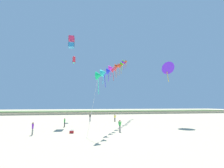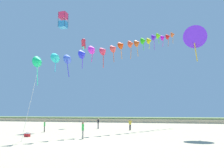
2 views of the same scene
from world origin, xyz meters
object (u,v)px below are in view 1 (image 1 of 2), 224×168
(large_kite_low_lead, at_px, (74,60))
(person_far_left, at_px, (115,117))
(large_kite_mid_trail, at_px, (167,67))
(beach_cooler, at_px, (72,132))
(large_kite_high_solo, at_px, (71,42))
(person_far_right, at_px, (65,122))
(person_near_right, at_px, (120,125))
(person_mid_center, at_px, (33,128))
(person_near_left, at_px, (90,117))

(large_kite_low_lead, bearing_deg, person_far_left, -27.38)
(person_far_left, bearing_deg, large_kite_mid_trail, -39.09)
(person_far_left, height_order, beach_cooler, person_far_left)
(beach_cooler, bearing_deg, large_kite_high_solo, 98.63)
(large_kite_mid_trail, xyz_separation_m, large_kite_high_solo, (-19.90, 4.73, 6.06))
(person_far_right, relative_size, large_kite_low_lead, 0.67)
(person_far_left, xyz_separation_m, large_kite_low_lead, (-10.35, 5.36, 15.13))
(person_near_right, bearing_deg, large_kite_high_solo, 128.31)
(large_kite_low_lead, xyz_separation_m, large_kite_mid_trail, (19.92, -13.13, -4.50))
(person_mid_center, distance_m, large_kite_high_solo, 20.16)
(large_kite_high_solo, bearing_deg, person_near_left, 45.12)
(person_near_left, bearing_deg, person_near_right, -75.79)
(person_near_left, distance_m, large_kite_high_solo, 17.85)
(person_far_left, distance_m, large_kite_mid_trail, 16.28)
(person_near_left, height_order, person_near_right, person_near_left)
(person_near_left, height_order, large_kite_mid_trail, large_kite_mid_trail)
(person_near_right, bearing_deg, beach_cooler, 177.42)
(person_near_right, distance_m, person_mid_center, 11.78)
(person_far_right, xyz_separation_m, large_kite_mid_trail, (20.12, -0.64, 10.69))
(person_near_right, xyz_separation_m, large_kite_mid_trail, (11.51, 5.88, 10.60))
(large_kite_low_lead, bearing_deg, person_far_right, -90.93)
(large_kite_high_solo, bearing_deg, person_far_left, 16.38)
(person_near_left, bearing_deg, person_mid_center, -117.41)
(beach_cooler, bearing_deg, person_far_right, 106.01)
(person_mid_center, relative_size, large_kite_mid_trail, 0.37)
(person_far_right, distance_m, large_kite_low_lead, 19.66)
(person_near_left, xyz_separation_m, person_mid_center, (-7.93, -15.30, -0.08))
(person_far_left, height_order, large_kite_mid_trail, large_kite_mid_trail)
(beach_cooler, bearing_deg, person_near_right, -2.58)
(person_near_left, xyz_separation_m, person_near_right, (3.84, -15.18, -0.01))
(person_near_right, distance_m, large_kite_low_lead, 25.69)
(person_near_right, bearing_deg, person_mid_center, -179.40)
(person_mid_center, relative_size, beach_cooler, 2.82)
(person_near_right, xyz_separation_m, person_far_left, (1.95, 13.66, -0.04))
(person_near_left, height_order, large_kite_low_lead, large_kite_low_lead)
(person_far_right, height_order, large_kite_low_lead, large_kite_low_lead)
(person_far_left, bearing_deg, person_near_right, -98.12)
(person_mid_center, bearing_deg, beach_cooler, 4.96)
(person_mid_center, height_order, large_kite_mid_trail, large_kite_mid_trail)
(person_mid_center, xyz_separation_m, person_far_left, (13.73, 13.78, 0.03))
(large_kite_mid_trail, xyz_separation_m, beach_cooler, (-18.34, -5.58, -11.39))
(person_mid_center, height_order, beach_cooler, person_mid_center)
(person_far_left, bearing_deg, person_far_right, -145.97)
(person_near_right, height_order, beach_cooler, person_near_right)
(person_far_right, height_order, large_kite_mid_trail, large_kite_mid_trail)
(person_far_right, bearing_deg, person_far_left, 34.03)
(person_far_right, distance_m, large_kite_high_solo, 17.24)
(person_far_left, height_order, person_far_right, person_far_left)
(person_near_left, relative_size, person_far_left, 1.05)
(beach_cooler, bearing_deg, large_kite_low_lead, 94.83)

